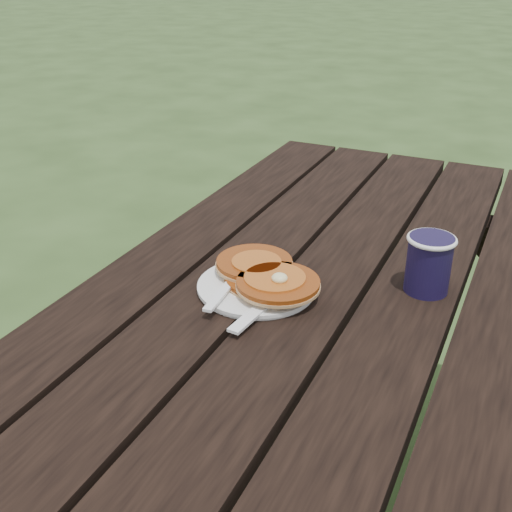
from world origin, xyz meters
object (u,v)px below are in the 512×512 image
at_px(picnic_table, 288,496).
at_px(pancake_stack, 266,275).
at_px(coffee_cup, 429,261).
at_px(plate, 257,287).

height_order(picnic_table, pancake_stack, pancake_stack).
distance_m(pancake_stack, coffee_cup, 0.27).
bearing_deg(pancake_stack, plate, -134.87).
bearing_deg(pancake_stack, coffee_cup, 23.49).
distance_m(picnic_table, coffee_cup, 0.50).
distance_m(plate, coffee_cup, 0.29).
bearing_deg(plate, coffee_cup, 24.75).
height_order(picnic_table, plate, plate).
xyz_separation_m(picnic_table, pancake_stack, (-0.08, 0.07, 0.41)).
bearing_deg(pancake_stack, picnic_table, -42.59).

